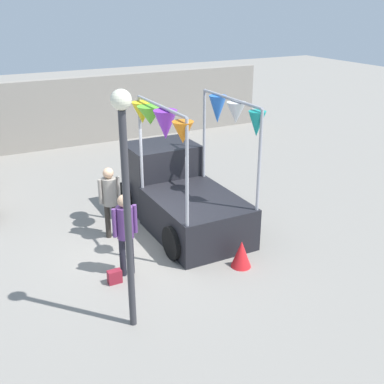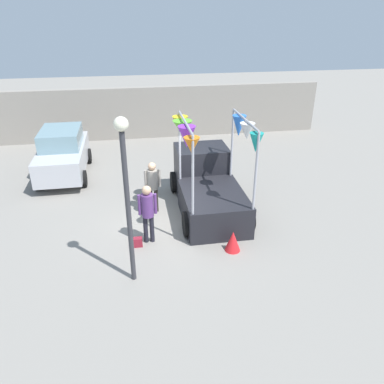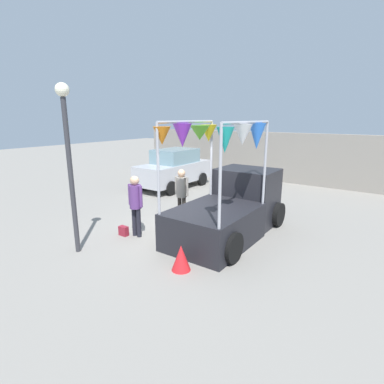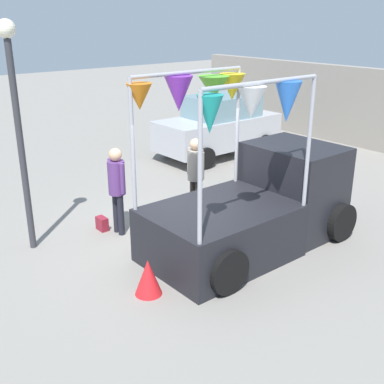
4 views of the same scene
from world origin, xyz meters
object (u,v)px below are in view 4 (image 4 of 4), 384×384
(person_vendor, at_px, (196,170))
(street_lamp, at_px, (16,108))
(vendor_truck, at_px, (259,199))
(handbag, at_px, (102,224))
(folded_kite_bundle_crimson, at_px, (148,277))
(person_customer, at_px, (117,183))
(parked_car, at_px, (219,126))

(person_vendor, height_order, street_lamp, street_lamp)
(vendor_truck, bearing_deg, handbag, -139.53)
(vendor_truck, relative_size, street_lamp, 0.98)
(folded_kite_bundle_crimson, bearing_deg, vendor_truck, 94.16)
(handbag, height_order, street_lamp, street_lamp)
(person_customer, bearing_deg, parked_car, 118.86)
(person_vendor, bearing_deg, parked_car, 131.76)
(person_customer, height_order, folded_kite_bundle_crimson, person_customer)
(handbag, distance_m, street_lamp, 2.92)
(person_customer, relative_size, person_vendor, 1.02)
(vendor_truck, bearing_deg, person_customer, -137.99)
(parked_car, distance_m, person_vendor, 4.97)
(person_customer, height_order, street_lamp, street_lamp)
(person_customer, xyz_separation_m, person_vendor, (0.28, 1.79, -0.02))
(parked_car, distance_m, folded_kite_bundle_crimson, 8.30)
(parked_car, bearing_deg, vendor_truck, -35.41)
(handbag, bearing_deg, parked_car, 115.19)
(vendor_truck, distance_m, street_lamp, 4.69)
(vendor_truck, relative_size, folded_kite_bundle_crimson, 6.75)
(vendor_truck, relative_size, parked_car, 1.01)
(parked_car, xyz_separation_m, person_customer, (3.03, -5.50, 0.15))
(person_vendor, xyz_separation_m, folded_kite_bundle_crimson, (2.00, -2.64, -0.77))
(person_vendor, distance_m, folded_kite_bundle_crimson, 3.39)
(vendor_truck, xyz_separation_m, street_lamp, (-2.58, -3.49, 1.78))
(person_customer, relative_size, handbag, 6.39)
(handbag, height_order, folded_kite_bundle_crimson, folded_kite_bundle_crimson)
(parked_car, distance_m, street_lamp, 7.76)
(vendor_truck, height_order, folded_kite_bundle_crimson, vendor_truck)
(street_lamp, bearing_deg, person_customer, 72.81)
(street_lamp, relative_size, folded_kite_bundle_crimson, 6.92)
(person_customer, distance_m, handbag, 1.03)
(vendor_truck, xyz_separation_m, handbag, (-2.43, -2.07, -0.77))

